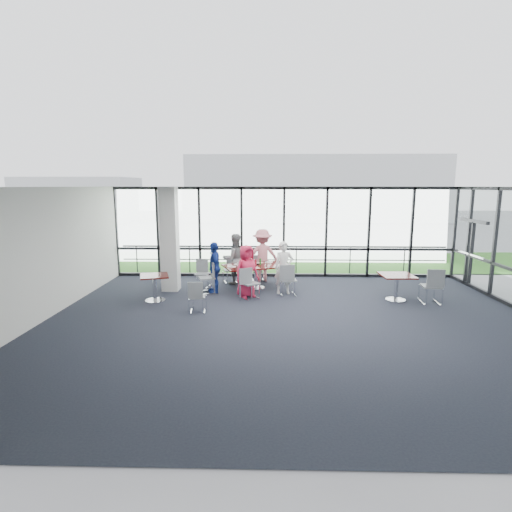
{
  "coord_description": "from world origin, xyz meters",
  "views": [
    {
      "loc": [
        -0.64,
        -9.1,
        3.22
      ],
      "look_at": [
        -0.94,
        2.96,
        1.1
      ],
      "focal_mm": 28.0,
      "sensor_mm": 36.0,
      "label": 1
    }
  ],
  "objects_px": {
    "chair_main_nr": "(288,280)",
    "diner_near_left": "(247,271)",
    "side_table_left": "(154,280)",
    "diner_far_right": "(262,255)",
    "chair_main_fr": "(258,268)",
    "chair_spare_la": "(198,297)",
    "chair_spare_lb": "(202,274)",
    "diner_near_right": "(284,268)",
    "chair_main_fl": "(230,270)",
    "diner_far_left": "(235,259)",
    "chair_main_nl": "(250,283)",
    "diner_end": "(215,267)",
    "main_table": "(256,269)",
    "chair_spare_r": "(431,286)",
    "chair_main_end": "(207,278)",
    "structural_column": "(170,239)",
    "side_table_right": "(397,279)"
  },
  "relations": [
    {
      "from": "structural_column",
      "to": "main_table",
      "type": "xyz_separation_m",
      "value": [
        2.66,
        0.26,
        -0.97
      ]
    },
    {
      "from": "diner_near_right",
      "to": "chair_spare_la",
      "type": "height_order",
      "value": "diner_near_right"
    },
    {
      "from": "side_table_left",
      "to": "chair_main_end",
      "type": "height_order",
      "value": "chair_main_end"
    },
    {
      "from": "diner_far_left",
      "to": "chair_main_nr",
      "type": "xyz_separation_m",
      "value": [
        1.69,
        -1.39,
        -0.37
      ]
    },
    {
      "from": "diner_far_left",
      "to": "structural_column",
      "type": "bearing_deg",
      "value": 4.76
    },
    {
      "from": "diner_near_left",
      "to": "chair_spare_la",
      "type": "bearing_deg",
      "value": -164.9
    },
    {
      "from": "main_table",
      "to": "side_table_right",
      "type": "relative_size",
      "value": 2.46
    },
    {
      "from": "diner_near_right",
      "to": "chair_main_fr",
      "type": "xyz_separation_m",
      "value": [
        -0.82,
        1.73,
        -0.38
      ]
    },
    {
      "from": "diner_near_right",
      "to": "chair_main_fl",
      "type": "relative_size",
      "value": 1.82
    },
    {
      "from": "main_table",
      "to": "chair_main_fl",
      "type": "distance_m",
      "value": 1.19
    },
    {
      "from": "chair_spare_la",
      "to": "chair_spare_lb",
      "type": "xyz_separation_m",
      "value": [
        -0.28,
        2.57,
        0.03
      ]
    },
    {
      "from": "chair_main_fl",
      "to": "chair_spare_lb",
      "type": "distance_m",
      "value": 1.06
    },
    {
      "from": "diner_far_right",
      "to": "chair_main_fl",
      "type": "distance_m",
      "value": 1.19
    },
    {
      "from": "chair_main_nr",
      "to": "chair_spare_r",
      "type": "relative_size",
      "value": 0.95
    },
    {
      "from": "diner_near_right",
      "to": "diner_near_left",
      "type": "bearing_deg",
      "value": -169.67
    },
    {
      "from": "side_table_left",
      "to": "chair_main_fr",
      "type": "distance_m",
      "value": 3.89
    },
    {
      "from": "diner_far_right",
      "to": "chair_main_nr",
      "type": "distance_m",
      "value": 2.01
    },
    {
      "from": "chair_main_fr",
      "to": "chair_main_end",
      "type": "relative_size",
      "value": 0.88
    },
    {
      "from": "diner_far_left",
      "to": "chair_main_fl",
      "type": "distance_m",
      "value": 0.46
    },
    {
      "from": "chair_spare_lb",
      "to": "structural_column",
      "type": "bearing_deg",
      "value": 32.58
    },
    {
      "from": "chair_spare_lb",
      "to": "side_table_right",
      "type": "bearing_deg",
      "value": 176.36
    },
    {
      "from": "diner_far_left",
      "to": "chair_main_nl",
      "type": "height_order",
      "value": "diner_far_left"
    },
    {
      "from": "chair_main_fr",
      "to": "chair_main_end",
      "type": "distance_m",
      "value": 2.29
    },
    {
      "from": "main_table",
      "to": "chair_main_nr",
      "type": "height_order",
      "value": "chair_main_nr"
    },
    {
      "from": "structural_column",
      "to": "diner_end",
      "type": "xyz_separation_m",
      "value": [
        1.4,
        -0.25,
        -0.82
      ]
    },
    {
      "from": "chair_main_end",
      "to": "chair_spare_la",
      "type": "relative_size",
      "value": 1.16
    },
    {
      "from": "diner_near_right",
      "to": "side_table_left",
      "type": "bearing_deg",
      "value": -175.95
    },
    {
      "from": "diner_near_right",
      "to": "chair_spare_lb",
      "type": "distance_m",
      "value": 2.71
    },
    {
      "from": "chair_spare_la",
      "to": "chair_main_fr",
      "type": "bearing_deg",
      "value": 60.35
    },
    {
      "from": "main_table",
      "to": "diner_near_right",
      "type": "height_order",
      "value": "diner_near_right"
    },
    {
      "from": "side_table_left",
      "to": "diner_near_left",
      "type": "relative_size",
      "value": 0.61
    },
    {
      "from": "structural_column",
      "to": "chair_spare_lb",
      "type": "distance_m",
      "value": 1.54
    },
    {
      "from": "chair_main_nr",
      "to": "diner_near_left",
      "type": "bearing_deg",
      "value": -179.35
    },
    {
      "from": "side_table_left",
      "to": "chair_main_fl",
      "type": "bearing_deg",
      "value": 49.31
    },
    {
      "from": "diner_far_right",
      "to": "chair_main_fr",
      "type": "relative_size",
      "value": 2.16
    },
    {
      "from": "diner_end",
      "to": "chair_main_nr",
      "type": "distance_m",
      "value": 2.26
    },
    {
      "from": "side_table_right",
      "to": "chair_main_fr",
      "type": "bearing_deg",
      "value": 148.92
    },
    {
      "from": "chair_main_nl",
      "to": "chair_main_fr",
      "type": "xyz_separation_m",
      "value": [
        0.18,
        2.32,
        -0.04
      ]
    },
    {
      "from": "diner_far_right",
      "to": "chair_main_fr",
      "type": "xyz_separation_m",
      "value": [
        -0.16,
        0.11,
        -0.48
      ]
    },
    {
      "from": "diner_far_right",
      "to": "chair_spare_lb",
      "type": "xyz_separation_m",
      "value": [
        -1.92,
        -0.89,
        -0.46
      ]
    },
    {
      "from": "diner_far_right",
      "to": "chair_main_nr",
      "type": "height_order",
      "value": "diner_far_right"
    },
    {
      "from": "diner_near_right",
      "to": "diner_end",
      "type": "relative_size",
      "value": 1.02
    },
    {
      "from": "diner_near_right",
      "to": "chair_main_fr",
      "type": "height_order",
      "value": "diner_near_right"
    },
    {
      "from": "diner_near_right",
      "to": "diner_end",
      "type": "distance_m",
      "value": 2.11
    },
    {
      "from": "diner_near_right",
      "to": "diner_far_right",
      "type": "height_order",
      "value": "diner_far_right"
    },
    {
      "from": "chair_spare_la",
      "to": "main_table",
      "type": "bearing_deg",
      "value": 52.06
    },
    {
      "from": "structural_column",
      "to": "main_table",
      "type": "height_order",
      "value": "structural_column"
    },
    {
      "from": "chair_spare_la",
      "to": "chair_spare_lb",
      "type": "bearing_deg",
      "value": 89.06
    },
    {
      "from": "chair_main_fl",
      "to": "diner_far_right",
      "type": "bearing_deg",
      "value": 178.26
    },
    {
      "from": "chair_spare_r",
      "to": "diner_near_left",
      "type": "bearing_deg",
      "value": 179.45
    }
  ]
}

